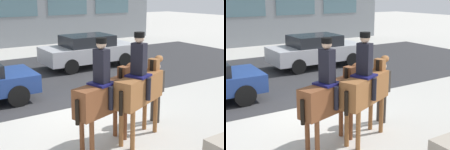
{
  "view_description": "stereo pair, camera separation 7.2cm",
  "coord_description": "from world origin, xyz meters",
  "views": [
    {
      "loc": [
        -3.89,
        -7.95,
        3.48
      ],
      "look_at": [
        0.3,
        -1.37,
        1.43
      ],
      "focal_mm": 50.0,
      "sensor_mm": 36.0,
      "label": 1
    },
    {
      "loc": [
        -3.83,
        -7.99,
        3.48
      ],
      "look_at": [
        0.3,
        -1.37,
        1.43
      ],
      "focal_mm": 50.0,
      "sensor_mm": 36.0,
      "label": 2
    }
  ],
  "objects": [
    {
      "name": "street_car_far_lane",
      "position": [
        3.18,
        5.24,
        0.81
      ],
      "size": [
        4.59,
        2.04,
        1.55
      ],
      "color": "#B7B7BC",
      "rests_on": "ground_plane"
    },
    {
      "name": "pedestrian_bystander",
      "position": [
        1.47,
        -1.75,
        1.0
      ],
      "size": [
        0.81,
        0.59,
        1.69
      ],
      "rotation": [
        0.0,
        0.0,
        -2.9
      ],
      "color": "#332D28",
      "rests_on": "ground_plane"
    },
    {
      "name": "ground_plane",
      "position": [
        0.0,
        0.0,
        0.0
      ],
      "size": [
        80.0,
        80.0,
        0.0
      ],
      "primitive_type": "plane",
      "color": "#B2AFA8"
    },
    {
      "name": "mounted_horse_companion",
      "position": [
        0.48,
        -2.34,
        1.35
      ],
      "size": [
        1.89,
        1.06,
        2.64
      ],
      "rotation": [
        0.0,
        0.0,
        0.41
      ],
      "color": "brown",
      "rests_on": "ground_plane"
    },
    {
      "name": "road_surface",
      "position": [
        0.0,
        4.75,
        0.0
      ],
      "size": [
        25.56,
        8.5,
        0.01
      ],
      "color": "#2D2D30",
      "rests_on": "ground_plane"
    },
    {
      "name": "mounted_horse_lead",
      "position": [
        -0.42,
        -2.2,
        1.27
      ],
      "size": [
        1.99,
        0.88,
        2.56
      ],
      "rotation": [
        0.0,
        0.0,
        0.29
      ],
      "color": "brown",
      "rests_on": "ground_plane"
    }
  ]
}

